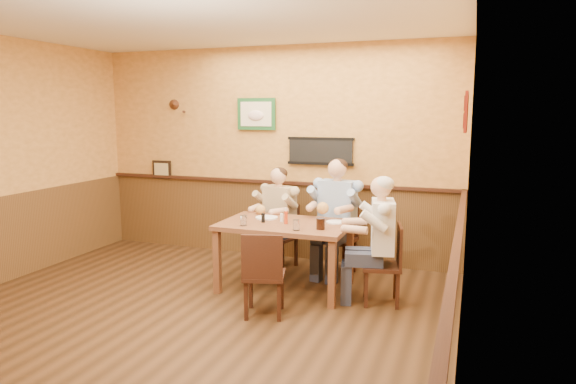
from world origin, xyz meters
The scene contains 17 objects.
room centered at (0.13, 0.17, 1.69)m, with size 5.02×5.03×2.81m.
dining_table centered at (0.64, 1.29, 0.66)m, with size 1.40×0.90×0.75m.
chair_back_left centered at (0.29, 2.02, 0.40)m, with size 0.37×0.37×0.80m, color #381D12, non-canonical shape.
chair_back_right centered at (1.04, 2.00, 0.44)m, with size 0.41×0.41×0.88m, color #381D12, non-canonical shape.
chair_right_end centered at (1.72, 1.21, 0.41)m, with size 0.38×0.38×0.83m, color #381D12, non-canonical shape.
chair_near_side centered at (0.71, 0.52, 0.42)m, with size 0.39×0.39×0.83m, color #381D12, non-canonical shape.
diner_tan_shirt centered at (0.29, 2.02, 0.57)m, with size 0.53×0.53×1.14m, color tan, non-canonical shape.
diner_blue_polo centered at (1.04, 2.00, 0.63)m, with size 0.58×0.58×1.26m, color #8DA9D4, non-canonical shape.
diner_white_elder centered at (1.72, 1.21, 0.59)m, with size 0.55×0.55×1.18m, color silver, non-canonical shape.
water_glass_left centered at (0.27, 1.00, 0.80)m, with size 0.07×0.07×0.11m, color white.
water_glass_mid centered at (0.87, 0.99, 0.80)m, with size 0.07×0.07×0.11m, color white.
cola_tumbler centered at (1.09, 1.11, 0.81)m, with size 0.09×0.09×0.12m, color black.
hot_sauce_bottle centered at (0.67, 1.24, 0.83)m, with size 0.04×0.04×0.16m, color #BD3614.
salt_shaker centered at (0.59, 1.32, 0.79)m, with size 0.04×0.04×0.09m, color silver.
pepper_shaker centered at (0.41, 1.21, 0.80)m, with size 0.04×0.04×0.10m, color black.
plate_far_left centered at (0.36, 1.43, 0.76)m, with size 0.25×0.25×0.02m, color white.
plate_far_right centered at (1.16, 1.48, 0.76)m, with size 0.21×0.21×0.01m, color white.
Camera 1 is at (2.54, -3.87, 1.96)m, focal length 32.00 mm.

